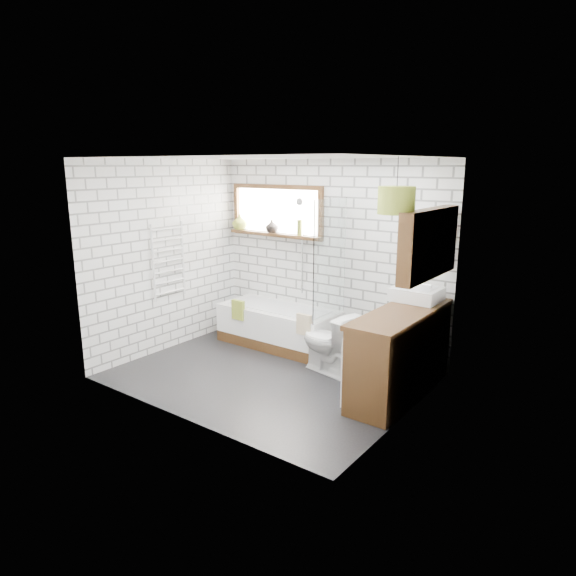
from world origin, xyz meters
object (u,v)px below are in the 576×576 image
Objects in this scene: bathtub at (279,326)px; toilet at (329,342)px; basin at (417,294)px; pendant at (396,200)px; vanity at (400,353)px.

bathtub is 2.20× the size of toilet.
basin is (1.94, 0.04, 0.74)m from bathtub.
pendant is at bearing -21.24° from bathtub.
pendant is (0.07, -0.82, 1.09)m from basin.
toilet is at bearing 157.91° from pendant.
bathtub is at bearing -178.94° from basin.
pendant reaches higher than vanity.
vanity is 4.65× the size of pendant.
bathtub is at bearing -99.64° from toilet.
toilet is at bearing 175.75° from vanity.
vanity is 0.74m from basin.
toilet is (-0.94, 0.07, -0.09)m from vanity.
pendant is at bearing -84.87° from basin.
bathtub is 3.22× the size of basin.
vanity reaches higher than toilet.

